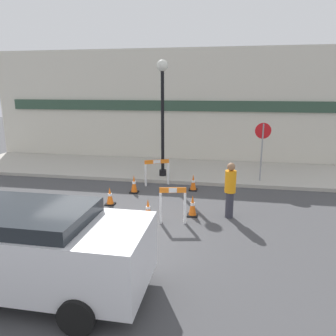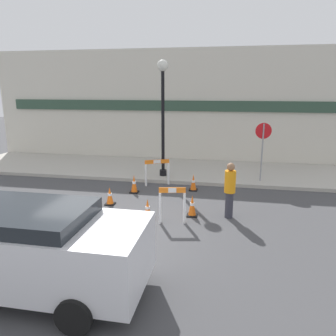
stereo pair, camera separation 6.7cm
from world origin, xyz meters
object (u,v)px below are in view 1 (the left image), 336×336
at_px(streetlamp_post, 163,102).
at_px(person_worker, 230,188).
at_px(stop_sign, 262,142).
at_px(parked_car_1, 22,244).

distance_m(streetlamp_post, person_worker, 5.10).
bearing_deg(stop_sign, parked_car_1, 53.27).
xyz_separation_m(person_worker, parked_car_1, (-3.69, -4.26, 0.05)).
xyz_separation_m(stop_sign, person_worker, (-1.18, -3.62, -0.76)).
bearing_deg(person_worker, stop_sign, -80.86).
bearing_deg(streetlamp_post, person_worker, -54.09).
distance_m(stop_sign, parked_car_1, 9.30).
relative_size(streetlamp_post, person_worker, 2.82).
relative_size(person_worker, parked_car_1, 0.35).
height_order(stop_sign, person_worker, stop_sign).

